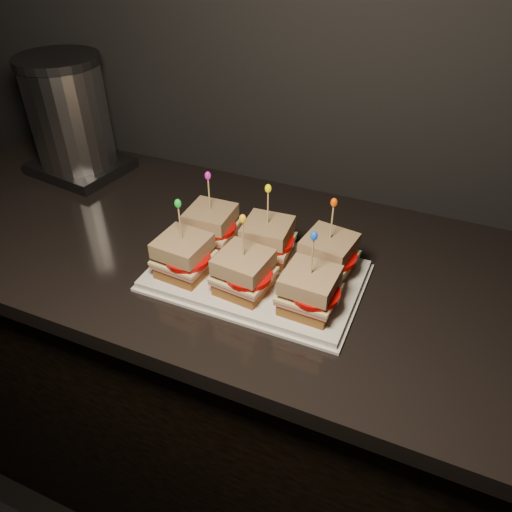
% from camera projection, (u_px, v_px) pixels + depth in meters
% --- Properties ---
extents(cabinet, '(2.13, 0.59, 0.85)m').
position_uv_depth(cabinet, '(341.00, 428.00, 1.22)').
color(cabinet, black).
rests_on(cabinet, ground).
extents(granite_slab, '(2.17, 0.63, 0.04)m').
position_uv_depth(granite_slab, '(365.00, 292.00, 0.96)').
color(granite_slab, black).
rests_on(granite_slab, cabinet).
extents(platter, '(0.39, 0.24, 0.02)m').
position_uv_depth(platter, '(256.00, 275.00, 0.95)').
color(platter, white).
rests_on(platter, granite_slab).
extents(platter_rim, '(0.40, 0.25, 0.01)m').
position_uv_depth(platter_rim, '(256.00, 278.00, 0.96)').
color(platter_rim, white).
rests_on(platter_rim, granite_slab).
extents(sandwich_0_bread_bot, '(0.09, 0.09, 0.02)m').
position_uv_depth(sandwich_0_bread_bot, '(212.00, 237.00, 1.02)').
color(sandwich_0_bread_bot, '#5D3515').
rests_on(sandwich_0_bread_bot, platter).
extents(sandwich_0_ham, '(0.10, 0.09, 0.01)m').
position_uv_depth(sandwich_0_ham, '(211.00, 230.00, 1.01)').
color(sandwich_0_ham, '#C76662').
rests_on(sandwich_0_ham, sandwich_0_bread_bot).
extents(sandwich_0_cheese, '(0.10, 0.10, 0.01)m').
position_uv_depth(sandwich_0_cheese, '(211.00, 227.00, 1.01)').
color(sandwich_0_cheese, beige).
rests_on(sandwich_0_cheese, sandwich_0_ham).
extents(sandwich_0_tomato, '(0.09, 0.09, 0.01)m').
position_uv_depth(sandwich_0_tomato, '(215.00, 227.00, 0.99)').
color(sandwich_0_tomato, '#B70705').
rests_on(sandwich_0_tomato, sandwich_0_cheese).
extents(sandwich_0_bread_top, '(0.09, 0.09, 0.03)m').
position_uv_depth(sandwich_0_bread_top, '(210.00, 216.00, 0.99)').
color(sandwich_0_bread_top, brown).
rests_on(sandwich_0_bread_top, sandwich_0_tomato).
extents(sandwich_0_pick, '(0.00, 0.00, 0.09)m').
position_uv_depth(sandwich_0_pick, '(209.00, 196.00, 0.96)').
color(sandwich_0_pick, tan).
rests_on(sandwich_0_pick, sandwich_0_bread_top).
extents(sandwich_0_frill, '(0.01, 0.01, 0.02)m').
position_uv_depth(sandwich_0_frill, '(208.00, 176.00, 0.94)').
color(sandwich_0_frill, '#C218B1').
rests_on(sandwich_0_frill, sandwich_0_pick).
extents(sandwich_1_bread_bot, '(0.09, 0.09, 0.02)m').
position_uv_depth(sandwich_1_bread_bot, '(267.00, 251.00, 0.98)').
color(sandwich_1_bread_bot, '#5D3515').
rests_on(sandwich_1_bread_bot, platter).
extents(sandwich_1_ham, '(0.10, 0.10, 0.01)m').
position_uv_depth(sandwich_1_ham, '(267.00, 244.00, 0.97)').
color(sandwich_1_ham, '#C76662').
rests_on(sandwich_1_ham, sandwich_1_bread_bot).
extents(sandwich_1_cheese, '(0.10, 0.10, 0.01)m').
position_uv_depth(sandwich_1_cheese, '(267.00, 241.00, 0.97)').
color(sandwich_1_cheese, beige).
rests_on(sandwich_1_cheese, sandwich_1_ham).
extents(sandwich_1_tomato, '(0.09, 0.09, 0.01)m').
position_uv_depth(sandwich_1_tomato, '(272.00, 241.00, 0.95)').
color(sandwich_1_tomato, '#B70705').
rests_on(sandwich_1_tomato, sandwich_1_cheese).
extents(sandwich_1_bread_top, '(0.09, 0.09, 0.03)m').
position_uv_depth(sandwich_1_bread_top, '(267.00, 230.00, 0.95)').
color(sandwich_1_bread_top, brown).
rests_on(sandwich_1_bread_top, sandwich_1_tomato).
extents(sandwich_1_pick, '(0.00, 0.00, 0.09)m').
position_uv_depth(sandwich_1_pick, '(268.00, 210.00, 0.92)').
color(sandwich_1_pick, tan).
rests_on(sandwich_1_pick, sandwich_1_bread_top).
extents(sandwich_1_frill, '(0.01, 0.01, 0.02)m').
position_uv_depth(sandwich_1_frill, '(268.00, 188.00, 0.90)').
color(sandwich_1_frill, '#F8FB06').
rests_on(sandwich_1_frill, sandwich_1_pick).
extents(sandwich_2_bread_bot, '(0.10, 0.10, 0.02)m').
position_uv_depth(sandwich_2_bread_bot, '(327.00, 266.00, 0.94)').
color(sandwich_2_bread_bot, '#5D3515').
rests_on(sandwich_2_bread_bot, platter).
extents(sandwich_2_ham, '(0.11, 0.10, 0.01)m').
position_uv_depth(sandwich_2_ham, '(328.00, 259.00, 0.93)').
color(sandwich_2_ham, '#C76662').
rests_on(sandwich_2_ham, sandwich_2_bread_bot).
extents(sandwich_2_cheese, '(0.11, 0.10, 0.01)m').
position_uv_depth(sandwich_2_cheese, '(328.00, 256.00, 0.93)').
color(sandwich_2_cheese, beige).
rests_on(sandwich_2_cheese, sandwich_2_ham).
extents(sandwich_2_tomato, '(0.09, 0.09, 0.01)m').
position_uv_depth(sandwich_2_tomato, '(334.00, 257.00, 0.92)').
color(sandwich_2_tomato, '#B70705').
rests_on(sandwich_2_tomato, sandwich_2_cheese).
extents(sandwich_2_bread_top, '(0.10, 0.10, 0.03)m').
position_uv_depth(sandwich_2_bread_top, '(329.00, 245.00, 0.91)').
color(sandwich_2_bread_top, brown).
rests_on(sandwich_2_bread_top, sandwich_2_tomato).
extents(sandwich_2_pick, '(0.00, 0.00, 0.09)m').
position_uv_depth(sandwich_2_pick, '(332.00, 224.00, 0.89)').
color(sandwich_2_pick, tan).
rests_on(sandwich_2_pick, sandwich_2_bread_top).
extents(sandwich_2_frill, '(0.01, 0.01, 0.02)m').
position_uv_depth(sandwich_2_frill, '(334.00, 202.00, 0.86)').
color(sandwich_2_frill, '#EB4905').
rests_on(sandwich_2_frill, sandwich_2_pick).
extents(sandwich_3_bread_bot, '(0.09, 0.09, 0.02)m').
position_uv_depth(sandwich_3_bread_bot, '(185.00, 267.00, 0.94)').
color(sandwich_3_bread_bot, '#5D3515').
rests_on(sandwich_3_bread_bot, platter).
extents(sandwich_3_ham, '(0.10, 0.10, 0.01)m').
position_uv_depth(sandwich_3_ham, '(184.00, 261.00, 0.93)').
color(sandwich_3_ham, '#C76662').
rests_on(sandwich_3_ham, sandwich_3_bread_bot).
extents(sandwich_3_cheese, '(0.10, 0.10, 0.01)m').
position_uv_depth(sandwich_3_cheese, '(184.00, 258.00, 0.93)').
color(sandwich_3_cheese, beige).
rests_on(sandwich_3_cheese, sandwich_3_ham).
extents(sandwich_3_tomato, '(0.09, 0.09, 0.01)m').
position_uv_depth(sandwich_3_tomato, '(187.00, 258.00, 0.91)').
color(sandwich_3_tomato, '#B70705').
rests_on(sandwich_3_tomato, sandwich_3_cheese).
extents(sandwich_3_bread_top, '(0.09, 0.09, 0.03)m').
position_uv_depth(sandwich_3_bread_top, '(182.00, 246.00, 0.91)').
color(sandwich_3_bread_top, brown).
rests_on(sandwich_3_bread_top, sandwich_3_tomato).
extents(sandwich_3_pick, '(0.00, 0.00, 0.09)m').
position_uv_depth(sandwich_3_pick, '(180.00, 225.00, 0.88)').
color(sandwich_3_pick, tan).
rests_on(sandwich_3_pick, sandwich_3_bread_top).
extents(sandwich_3_frill, '(0.01, 0.01, 0.02)m').
position_uv_depth(sandwich_3_frill, '(178.00, 203.00, 0.86)').
color(sandwich_3_frill, green).
rests_on(sandwich_3_frill, sandwich_3_pick).
extents(sandwich_4_bread_bot, '(0.09, 0.09, 0.02)m').
position_uv_depth(sandwich_4_bread_bot, '(244.00, 284.00, 0.90)').
color(sandwich_4_bread_bot, '#5D3515').
rests_on(sandwich_4_bread_bot, platter).
extents(sandwich_4_ham, '(0.10, 0.10, 0.01)m').
position_uv_depth(sandwich_4_ham, '(244.00, 277.00, 0.89)').
color(sandwich_4_ham, '#C76662').
rests_on(sandwich_4_ham, sandwich_4_bread_bot).
extents(sandwich_4_cheese, '(0.10, 0.10, 0.01)m').
position_uv_depth(sandwich_4_cheese, '(244.00, 274.00, 0.89)').
color(sandwich_4_cheese, beige).
rests_on(sandwich_4_cheese, sandwich_4_ham).
extents(sandwich_4_tomato, '(0.09, 0.09, 0.01)m').
position_uv_depth(sandwich_4_tomato, '(248.00, 274.00, 0.87)').
color(sandwich_4_tomato, '#B70705').
rests_on(sandwich_4_tomato, sandwich_4_cheese).
extents(sandwich_4_bread_top, '(0.10, 0.10, 0.03)m').
position_uv_depth(sandwich_4_bread_top, '(243.00, 262.00, 0.87)').
color(sandwich_4_bread_top, brown).
rests_on(sandwich_4_bread_top, sandwich_4_tomato).
extents(sandwich_4_pick, '(0.00, 0.00, 0.09)m').
position_uv_depth(sandwich_4_pick, '(243.00, 241.00, 0.84)').
color(sandwich_4_pick, tan).
rests_on(sandwich_4_pick, sandwich_4_bread_top).
extents(sandwich_4_frill, '(0.01, 0.01, 0.02)m').
position_uv_depth(sandwich_4_frill, '(243.00, 219.00, 0.82)').
color(sandwich_4_frill, '#F1A412').
rests_on(sandwich_4_frill, sandwich_4_pick).
extents(sandwich_5_bread_bot, '(0.09, 0.09, 0.02)m').
position_uv_depth(sandwich_5_bread_bot, '(308.00, 302.00, 0.86)').
color(sandwich_5_bread_bot, '#5D3515').
rests_on(sandwich_5_bread_bot, platter).
extents(sandwich_5_ham, '(0.10, 0.09, 0.01)m').
position_uv_depth(sandwich_5_ham, '(309.00, 295.00, 0.85)').
color(sandwich_5_ham, '#C76662').
rests_on(sandwich_5_ham, sandwich_5_bread_bot).
extents(sandwich_5_cheese, '(0.10, 0.10, 0.01)m').
position_uv_depth(sandwich_5_cheese, '(309.00, 292.00, 0.85)').
color(sandwich_5_cheese, beige).
rests_on(sandwich_5_cheese, sandwich_5_ham).
extents(sandwich_5_tomato, '(0.09, 0.09, 0.01)m').
position_uv_depth(sandwich_5_tomato, '(315.00, 293.00, 0.83)').
color(sandwich_5_tomato, '#B70705').
rests_on(sandwich_5_tomato, sandwich_5_cheese).
extents(sandwich_5_bread_top, '(0.09, 0.09, 0.03)m').
position_uv_depth(sandwich_5_bread_top, '(310.00, 280.00, 0.83)').
color(sandwich_5_bread_top, brown).
rests_on(sandwich_5_bread_top, sandwich_5_tomato).
extents(sandwich_5_pick, '(0.00, 0.00, 0.09)m').
position_uv_depth(sandwich_5_pick, '(312.00, 259.00, 0.80)').
color(sandwich_5_pick, tan).
rests_on(sandwich_5_pick, sandwich_5_bread_top).
extents(sandwich_5_frill, '(0.01, 0.01, 0.02)m').
position_uv_depth(sandwich_5_frill, '(314.00, 236.00, 0.78)').
color(sandwich_5_frill, blue).
rests_on(sandwich_5_frill, sandwich_5_pick).
extents(appliance_base, '(0.25, 0.22, 0.03)m').
position_uv_depth(appliance_base, '(81.00, 166.00, 1.31)').
color(appliance_base, '#262628').
rests_on(appliance_base, granite_slab).
extents(appliance_body, '(0.19, 0.19, 0.24)m').
position_uv_depth(appliance_body, '(69.00, 115.00, 1.23)').
color(appliance_body, silver).
rests_on(appliance_body, appliance_base).
extents(appliance_lid, '(0.20, 0.20, 0.02)m').
position_uv_depth(appliance_lid, '(57.00, 60.00, 1.15)').
color(appliance_lid, '#262628').
rests_on(appliance_lid, appliance_body).
extents(appliance, '(0.23, 0.19, 0.29)m').
position_uv_depth(appliance, '(70.00, 117.00, 1.23)').
color(appliance, silver).
rests_on(appliance, granite_slab).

